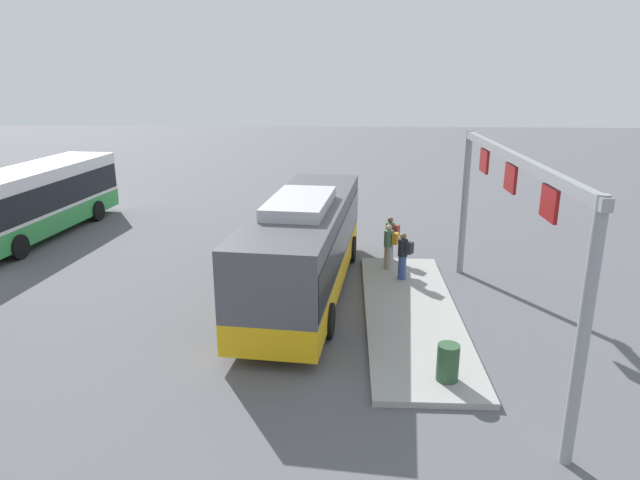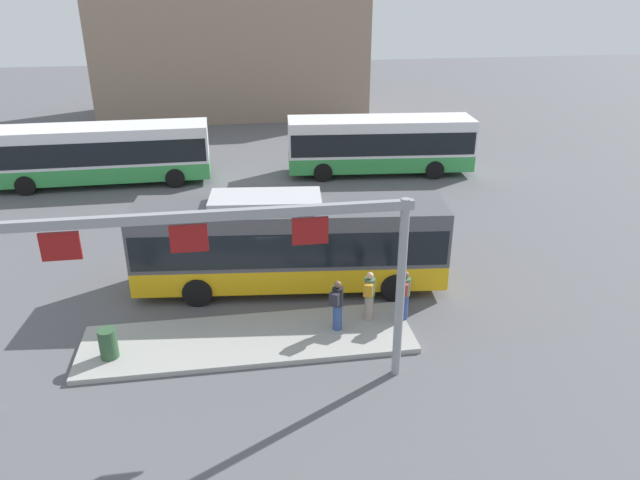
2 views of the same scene
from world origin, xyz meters
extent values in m
plane|color=#56565B|center=(0.00, 0.00, 0.00)|extent=(120.00, 120.00, 0.00)
cube|color=#9E9E99|center=(-1.67, -3.36, 0.08)|extent=(10.00, 2.80, 0.16)
cube|color=#EAAD14|center=(0.00, 0.00, 0.77)|extent=(10.88, 3.59, 0.85)
cube|color=#4C4C51|center=(0.00, 0.00, 2.15)|extent=(10.88, 3.59, 1.90)
cube|color=black|center=(0.00, 0.00, 1.95)|extent=(10.67, 3.61, 1.20)
cube|color=black|center=(5.33, -0.56, 2.05)|extent=(0.26, 2.12, 1.50)
cube|color=#B7B7BC|center=(-0.80, 0.08, 3.28)|extent=(3.90, 2.13, 0.36)
cube|color=orange|center=(5.26, -0.55, 2.90)|extent=(0.30, 1.75, 0.28)
cylinder|color=black|center=(3.65, 0.83, 0.50)|extent=(1.03, 0.40, 1.00)
cylinder|color=black|center=(3.40, -1.56, 0.50)|extent=(1.03, 0.40, 1.00)
cylinder|color=black|center=(-3.00, 1.52, 0.50)|extent=(1.03, 0.40, 1.00)
cylinder|color=black|center=(-3.25, -0.87, 0.50)|extent=(1.03, 0.40, 1.00)
cube|color=green|center=(6.38, 12.50, 0.77)|extent=(10.27, 3.36, 0.85)
cube|color=white|center=(6.38, 12.50, 2.15)|extent=(10.27, 3.36, 1.90)
cube|color=black|center=(6.38, 12.50, 1.95)|extent=(10.07, 3.38, 1.20)
cylinder|color=black|center=(3.04, 11.58, 0.50)|extent=(1.02, 0.38, 1.00)
cylinder|color=black|center=(9.11, 11.06, 0.50)|extent=(1.02, 0.38, 1.00)
cylinder|color=black|center=(9.31, 13.45, 0.50)|extent=(1.02, 0.38, 1.00)
cylinder|color=#334C8C|center=(3.27, -3.02, 0.58)|extent=(0.37, 0.37, 0.85)
cylinder|color=#476B4C|center=(3.27, -3.02, 1.31)|extent=(0.46, 0.46, 0.60)
sphere|color=brown|center=(3.27, -3.02, 1.72)|extent=(0.22, 0.22, 0.22)
cube|color=maroon|center=(3.16, -3.26, 1.34)|extent=(0.33, 0.28, 0.40)
cylinder|color=gray|center=(2.17, -2.89, 0.58)|extent=(0.37, 0.37, 0.85)
cylinder|color=#476B4C|center=(2.17, -2.89, 1.31)|extent=(0.44, 0.44, 0.60)
sphere|color=tan|center=(2.17, -2.89, 1.72)|extent=(0.22, 0.22, 0.22)
cube|color=#BF7F1E|center=(2.07, -3.13, 1.34)|extent=(0.33, 0.27, 0.40)
cylinder|color=#334C8C|center=(1.07, -3.31, 0.58)|extent=(0.39, 0.39, 0.85)
cylinder|color=black|center=(1.07, -3.31, 1.31)|extent=(0.47, 0.47, 0.60)
sphere|color=brown|center=(1.07, -3.31, 1.72)|extent=(0.22, 0.22, 0.22)
cube|color=#26262D|center=(0.93, -3.52, 1.34)|extent=(0.33, 0.31, 0.40)
cylinder|color=gray|center=(-8.31, -5.56, 2.60)|extent=(0.24, 0.24, 5.20)
cylinder|color=gray|center=(2.32, -5.56, 2.60)|extent=(0.24, 0.24, 5.20)
cube|color=gray|center=(-2.99, -5.56, 5.05)|extent=(11.03, 0.20, 0.24)
cube|color=maroon|center=(-5.91, -5.56, 4.50)|extent=(0.90, 0.08, 0.70)
cube|color=maroon|center=(-2.99, -5.56, 4.50)|extent=(0.90, 0.08, 0.70)
cube|color=maroon|center=(-0.07, -5.56, 4.50)|extent=(0.90, 0.08, 0.70)
cylinder|color=#2D5133|center=(-5.67, -3.76, 0.61)|extent=(0.52, 0.52, 0.90)
camera|label=1|loc=(-17.60, -1.33, 7.13)|focal=31.65mm
camera|label=2|loc=(-1.94, -18.97, 10.27)|focal=33.70mm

